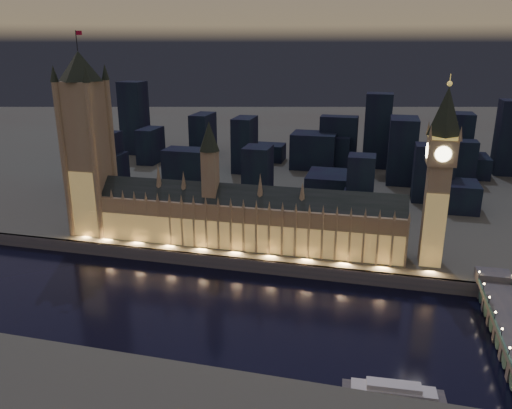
% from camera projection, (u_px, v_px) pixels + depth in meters
% --- Properties ---
extents(ground_plane, '(2000.00, 2000.00, 0.00)m').
position_uv_depth(ground_plane, '(222.00, 303.00, 263.13)').
color(ground_plane, black).
rests_on(ground_plane, ground).
extents(north_bank, '(2000.00, 960.00, 8.00)m').
position_uv_depth(north_bank, '(328.00, 132.00, 741.57)').
color(north_bank, '#4E483D').
rests_on(north_bank, ground).
extents(embankment_wall, '(2000.00, 2.50, 8.00)m').
position_uv_depth(embankment_wall, '(242.00, 265.00, 299.71)').
color(embankment_wall, '#42474F').
rests_on(embankment_wall, ground).
extents(palace_of_westminster, '(202.00, 22.84, 78.00)m').
position_uv_depth(palace_of_westminster, '(240.00, 217.00, 313.54)').
color(palace_of_westminster, '#997454').
rests_on(palace_of_westminster, north_bank).
extents(victoria_tower, '(31.68, 31.68, 130.22)m').
position_uv_depth(victoria_tower, '(87.00, 137.00, 323.07)').
color(victoria_tower, '#997454').
rests_on(victoria_tower, north_bank).
extents(elizabeth_tower, '(18.00, 18.00, 107.62)m').
position_uv_depth(elizabeth_tower, '(440.00, 163.00, 274.30)').
color(elizabeth_tower, '#997454').
rests_on(elizabeth_tower, north_bank).
extents(river_boat, '(40.07, 11.85, 4.50)m').
position_uv_depth(river_boat, '(393.00, 390.00, 195.38)').
color(river_boat, '#42474F').
rests_on(river_boat, ground).
extents(city_backdrop, '(496.48, 215.63, 81.50)m').
position_uv_depth(city_backdrop, '(329.00, 152.00, 475.31)').
color(city_backdrop, black).
rests_on(city_backdrop, north_bank).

